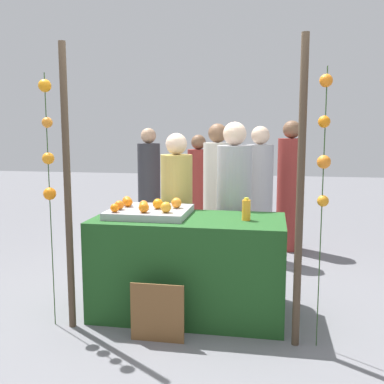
% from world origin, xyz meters
% --- Properties ---
extents(ground_plane, '(24.00, 24.00, 0.00)m').
position_xyz_m(ground_plane, '(0.00, 0.00, 0.00)').
color(ground_plane, slate).
extents(stall_counter, '(1.62, 0.78, 0.86)m').
position_xyz_m(stall_counter, '(0.00, 0.00, 0.43)').
color(stall_counter, '#1E4C1E').
rests_on(stall_counter, ground_plane).
extents(orange_tray, '(0.68, 0.62, 0.06)m').
position_xyz_m(orange_tray, '(-0.36, 0.04, 0.89)').
color(orange_tray, '#9EA0A5').
rests_on(orange_tray, stall_counter).
extents(orange_0, '(0.08, 0.08, 0.08)m').
position_xyz_m(orange_0, '(-0.60, 0.16, 0.96)').
color(orange_0, orange).
rests_on(orange_0, orange_tray).
extents(orange_1, '(0.08, 0.08, 0.08)m').
position_xyz_m(orange_1, '(-0.57, 0.09, 0.96)').
color(orange_1, orange).
rests_on(orange_1, orange_tray).
extents(orange_2, '(0.07, 0.07, 0.07)m').
position_xyz_m(orange_2, '(-0.60, -0.18, 0.95)').
color(orange_2, orange).
rests_on(orange_2, orange_tray).
extents(orange_3, '(0.08, 0.08, 0.08)m').
position_xyz_m(orange_3, '(-0.40, 0.01, 0.95)').
color(orange_3, orange).
rests_on(orange_3, orange_tray).
extents(orange_4, '(0.09, 0.09, 0.09)m').
position_xyz_m(orange_4, '(-0.17, -0.13, 0.96)').
color(orange_4, orange).
rests_on(orange_4, orange_tray).
extents(orange_5, '(0.09, 0.09, 0.09)m').
position_xyz_m(orange_5, '(-0.13, 0.10, 0.96)').
color(orange_5, orange).
rests_on(orange_5, orange_tray).
extents(orange_6, '(0.08, 0.08, 0.08)m').
position_xyz_m(orange_6, '(-0.60, -0.06, 0.96)').
color(orange_6, orange).
rests_on(orange_6, orange_tray).
extents(orange_7, '(0.09, 0.09, 0.09)m').
position_xyz_m(orange_7, '(-0.35, -0.16, 0.96)').
color(orange_7, orange).
rests_on(orange_7, orange_tray).
extents(orange_8, '(0.09, 0.09, 0.09)m').
position_xyz_m(orange_8, '(-0.28, 0.04, 0.96)').
color(orange_8, orange).
rests_on(orange_8, orange_tray).
extents(juice_bottle, '(0.07, 0.07, 0.19)m').
position_xyz_m(juice_bottle, '(0.49, -0.03, 0.94)').
color(juice_bottle, orange).
rests_on(juice_bottle, stall_counter).
extents(chalkboard_sign, '(0.41, 0.03, 0.47)m').
position_xyz_m(chalkboard_sign, '(-0.14, -0.56, 0.22)').
color(chalkboard_sign, brown).
rests_on(chalkboard_sign, ground_plane).
extents(vendor_left, '(0.31, 0.31, 1.57)m').
position_xyz_m(vendor_left, '(-0.24, 0.62, 0.73)').
color(vendor_left, tan).
rests_on(vendor_left, ground_plane).
extents(vendor_right, '(0.34, 0.34, 1.67)m').
position_xyz_m(vendor_right, '(0.33, 0.63, 0.78)').
color(vendor_right, '#99999E').
rests_on(vendor_right, ground_plane).
extents(crowd_person_0, '(0.32, 0.32, 1.62)m').
position_xyz_m(crowd_person_0, '(-1.06, 2.54, 0.75)').
color(crowd_person_0, '#333338').
rests_on(crowd_person_0, ground_plane).
extents(crowd_person_1, '(0.33, 0.33, 1.67)m').
position_xyz_m(crowd_person_1, '(0.05, 1.59, 0.78)').
color(crowd_person_1, beige).
rests_on(crowd_person_1, ground_plane).
extents(crowd_person_2, '(0.31, 0.31, 1.53)m').
position_xyz_m(crowd_person_2, '(-0.33, 2.50, 0.71)').
color(crowd_person_2, maroon).
rests_on(crowd_person_2, ground_plane).
extents(crowd_person_3, '(0.34, 0.34, 1.72)m').
position_xyz_m(crowd_person_3, '(0.93, 2.32, 0.80)').
color(crowd_person_3, maroon).
rests_on(crowd_person_3, ground_plane).
extents(crowd_person_4, '(0.33, 0.33, 1.64)m').
position_xyz_m(crowd_person_4, '(0.54, 1.80, 0.76)').
color(crowd_person_4, '#99999E').
rests_on(crowd_person_4, ground_plane).
extents(canopy_post_left, '(0.06, 0.06, 2.26)m').
position_xyz_m(canopy_post_left, '(-0.89, -0.43, 1.13)').
color(canopy_post_left, '#473828').
rests_on(canopy_post_left, ground_plane).
extents(canopy_post_right, '(0.06, 0.06, 2.26)m').
position_xyz_m(canopy_post_right, '(0.89, -0.43, 1.13)').
color(canopy_post_right, '#473828').
rests_on(canopy_post_right, ground_plane).
extents(garland_strand_left, '(0.10, 0.11, 2.04)m').
position_xyz_m(garland_strand_left, '(-1.05, -0.42, 1.48)').
color(garland_strand_left, '#2D4C23').
rests_on(garland_strand_left, ground_plane).
extents(garland_strand_right, '(0.10, 0.10, 2.04)m').
position_xyz_m(garland_strand_right, '(1.04, -0.43, 1.51)').
color(garland_strand_right, '#2D4C23').
rests_on(garland_strand_right, ground_plane).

